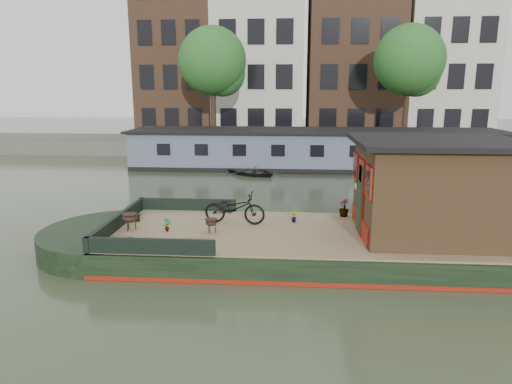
# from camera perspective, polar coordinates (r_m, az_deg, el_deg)

# --- Properties ---
(ground) EXTENTS (120.00, 120.00, 0.00)m
(ground) POSITION_cam_1_polar(r_m,az_deg,el_deg) (12.23, 10.62, -7.88)
(ground) COLOR #303723
(ground) RESTS_ON ground
(houseboat_hull) EXTENTS (14.01, 4.02, 0.60)m
(houseboat_hull) POSITION_cam_1_polar(r_m,az_deg,el_deg) (12.05, 4.33, -6.61)
(houseboat_hull) COLOR black
(houseboat_hull) RESTS_ON ground
(houseboat_deck) EXTENTS (11.80, 3.80, 0.05)m
(houseboat_deck) POSITION_cam_1_polar(r_m,az_deg,el_deg) (12.02, 10.74, -5.09)
(houseboat_deck) COLOR olive
(houseboat_deck) RESTS_ON houseboat_hull
(bow_bulwark) EXTENTS (3.00, 4.00, 0.35)m
(bow_bulwark) POSITION_cam_1_polar(r_m,az_deg,el_deg) (12.44, -13.13, -3.63)
(bow_bulwark) COLOR black
(bow_bulwark) RESTS_ON houseboat_deck
(cabin) EXTENTS (4.00, 3.50, 2.42)m
(cabin) POSITION_cam_1_polar(r_m,az_deg,el_deg) (12.16, 21.28, 0.57)
(cabin) COLOR #302212
(cabin) RESTS_ON houseboat_deck
(bicycle) EXTENTS (1.74, 0.79, 0.88)m
(bicycle) POSITION_cam_1_polar(r_m,az_deg,el_deg) (12.48, -2.69, -1.98)
(bicycle) COLOR black
(bicycle) RESTS_ON houseboat_deck
(potted_plant_a) EXTENTS (0.24, 0.21, 0.37)m
(potted_plant_a) POSITION_cam_1_polar(r_m,az_deg,el_deg) (12.06, -11.12, -4.00)
(potted_plant_a) COLOR brown
(potted_plant_a) RESTS_ON houseboat_deck
(potted_plant_b) EXTENTS (0.19, 0.21, 0.31)m
(potted_plant_b) POSITION_cam_1_polar(r_m,az_deg,el_deg) (12.70, 4.73, -3.10)
(potted_plant_b) COLOR maroon
(potted_plant_b) RESTS_ON houseboat_deck
(potted_plant_d) EXTENTS (0.39, 0.39, 0.51)m
(potted_plant_d) POSITION_cam_1_polar(r_m,az_deg,el_deg) (13.45, 10.93, -1.94)
(potted_plant_d) COLOR brown
(potted_plant_d) RESTS_ON houseboat_deck
(brazier_front) EXTENTS (0.43, 0.43, 0.37)m
(brazier_front) POSITION_cam_1_polar(r_m,az_deg,el_deg) (11.76, -5.62, -4.25)
(brazier_front) COLOR black
(brazier_front) RESTS_ON houseboat_deck
(brazier_rear) EXTENTS (0.46, 0.46, 0.44)m
(brazier_rear) POSITION_cam_1_polar(r_m,az_deg,el_deg) (12.40, -15.45, -3.60)
(brazier_rear) COLOR black
(brazier_rear) RESTS_ON houseboat_deck
(bollard_port) EXTENTS (0.17, 0.17, 0.19)m
(bollard_port) POSITION_cam_1_polar(r_m,az_deg,el_deg) (13.18, -14.56, -3.16)
(bollard_port) COLOR black
(bollard_port) RESTS_ON houseboat_deck
(bollard_stbd) EXTENTS (0.15, 0.15, 0.17)m
(bollard_stbd) POSITION_cam_1_polar(r_m,az_deg,el_deg) (11.26, -15.48, -5.96)
(bollard_stbd) COLOR black
(bollard_stbd) RESTS_ON houseboat_deck
(dinghy) EXTENTS (3.32, 3.12, 0.56)m
(dinghy) POSITION_cam_1_polar(r_m,az_deg,el_deg) (23.30, -0.52, 2.85)
(dinghy) COLOR black
(dinghy) RESTS_ON ground
(far_houseboat) EXTENTS (20.40, 4.40, 2.11)m
(far_houseboat) POSITION_cam_1_polar(r_m,az_deg,el_deg) (25.63, 7.38, 5.20)
(far_houseboat) COLOR slate
(far_houseboat) RESTS_ON ground
(quay) EXTENTS (60.00, 6.00, 0.90)m
(quay) POSITION_cam_1_polar(r_m,az_deg,el_deg) (32.14, 6.77, 5.77)
(quay) COLOR #47443F
(quay) RESTS_ON ground
(townhouse_row) EXTENTS (27.25, 8.00, 16.50)m
(townhouse_row) POSITION_cam_1_polar(r_m,az_deg,el_deg) (39.09, 6.86, 17.91)
(townhouse_row) COLOR brown
(townhouse_row) RESTS_ON ground
(tree_left) EXTENTS (4.40, 4.40, 7.40)m
(tree_left) POSITION_cam_1_polar(r_m,az_deg,el_deg) (30.90, -5.16, 15.65)
(tree_left) COLOR #332316
(tree_left) RESTS_ON quay
(tree_right) EXTENTS (4.40, 4.40, 7.40)m
(tree_right) POSITION_cam_1_polar(r_m,az_deg,el_deg) (31.42, 18.81, 15.00)
(tree_right) COLOR #332316
(tree_right) RESTS_ON quay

